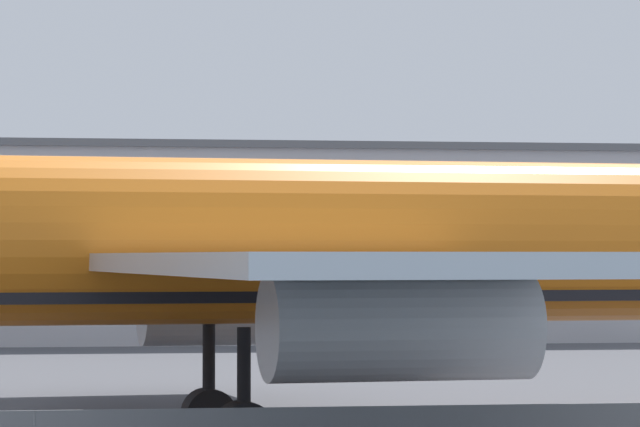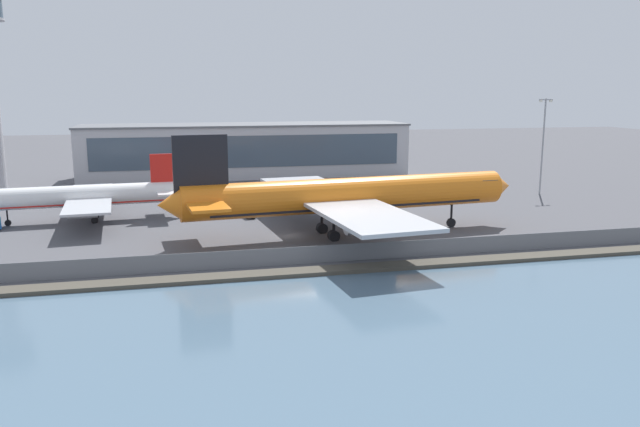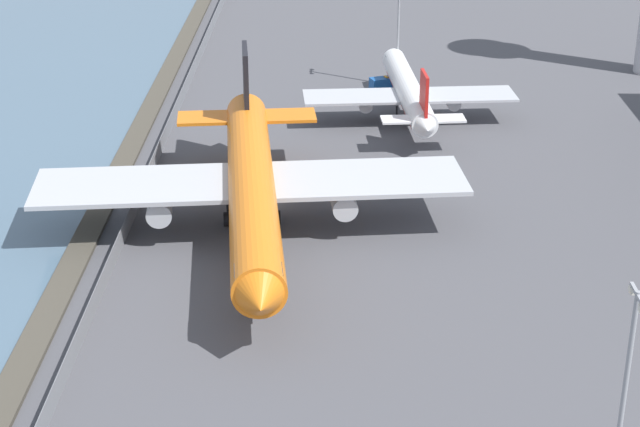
% 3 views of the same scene
% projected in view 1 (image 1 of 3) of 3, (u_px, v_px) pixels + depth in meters
% --- Properties ---
extents(cargo_jet_orange, '(58.28, 50.59, 16.28)m').
position_uv_depth(cargo_jet_orange, '(309.00, 248.00, 59.88)').
color(cargo_jet_orange, orange).
rests_on(cargo_jet_orange, ground).
extents(terminal_building, '(84.78, 19.22, 13.69)m').
position_uv_depth(terminal_building, '(61.00, 243.00, 131.63)').
color(terminal_building, '#B2B2B7').
rests_on(terminal_building, ground).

